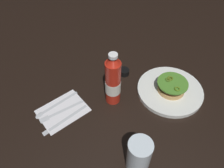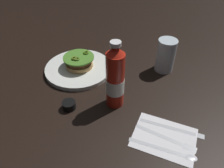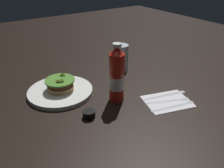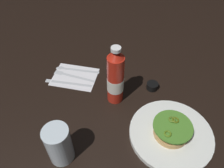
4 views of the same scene
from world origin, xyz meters
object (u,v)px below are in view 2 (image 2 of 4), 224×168
ketchup_bottle (115,79)px  water_glass (166,55)px  butter_knife (176,129)px  fork_utensil (171,139)px  condiment_cup (69,105)px  burger_sandwich (79,61)px  spoon_utensil (172,151)px  dinner_plate (79,68)px  napkin (164,137)px

ketchup_bottle → water_glass: 0.29m
butter_knife → fork_utensil: bearing=-114.6°
condiment_cup → burger_sandwich: bearing=94.0°
ketchup_bottle → spoon_utensil: 0.27m
water_glass → butter_knife: bearing=-87.0°
dinner_plate → burger_sandwich: burger_sandwich is taller
water_glass → condiment_cup: size_ratio=2.97×
dinner_plate → napkin: dinner_plate is taller
water_glass → spoon_utensil: size_ratio=0.71×
ketchup_bottle → spoon_utensil: (0.18, -0.18, -0.10)m
fork_utensil → water_glass: bearing=89.6°
ketchup_bottle → napkin: 0.23m
condiment_cup → napkin: 0.33m
water_glass → butter_knife: water_glass is taller
condiment_cup → fork_utensil: 0.34m
burger_sandwich → fork_utensil: bearing=-42.3°
water_glass → condiment_cup: (-0.33, -0.27, -0.05)m
condiment_cup → butter_knife: 0.35m
burger_sandwich → water_glass: bearing=7.1°
dinner_plate → spoon_utensil: dinner_plate is taller
burger_sandwich → condiment_cup: (0.02, -0.22, -0.03)m
napkin → spoon_utensil: spoon_utensil is taller
napkin → dinner_plate: bearing=137.6°
dinner_plate → water_glass: 0.36m
water_glass → condiment_cup: bearing=-141.5°
burger_sandwich → spoon_utensil: 0.50m
napkin → butter_knife: size_ratio=0.93×
ketchup_bottle → spoon_utensil: size_ratio=1.25×
ketchup_bottle → dinner_plate: bearing=134.4°
burger_sandwich → napkin: burger_sandwich is taller
condiment_cup → spoon_utensil: condiment_cup is taller
dinner_plate → ketchup_bottle: ketchup_bottle is taller
napkin → fork_utensil: 0.02m
dinner_plate → ketchup_bottle: 0.26m
ketchup_bottle → water_glass: bearing=50.8°
water_glass → fork_utensil: size_ratio=0.76×
ketchup_bottle → fork_utensil: (0.18, -0.14, -0.10)m
napkin → butter_knife: bearing=43.4°
burger_sandwich → ketchup_bottle: 0.25m
fork_utensil → dinner_plate: bearing=138.4°
ketchup_bottle → napkin: ketchup_bottle is taller
burger_sandwich → butter_knife: burger_sandwich is taller
dinner_plate → butter_knife: bearing=-36.1°
condiment_cup → fork_utensil: size_ratio=0.26×
butter_knife → dinner_plate: bearing=143.9°
water_glass → butter_knife: 0.32m
ketchup_bottle → water_glass: size_ratio=1.76×
dinner_plate → spoon_utensil: (0.35, -0.35, -0.00)m
ketchup_bottle → condiment_cup: bearing=-164.3°
spoon_utensil → burger_sandwich: bearing=134.2°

